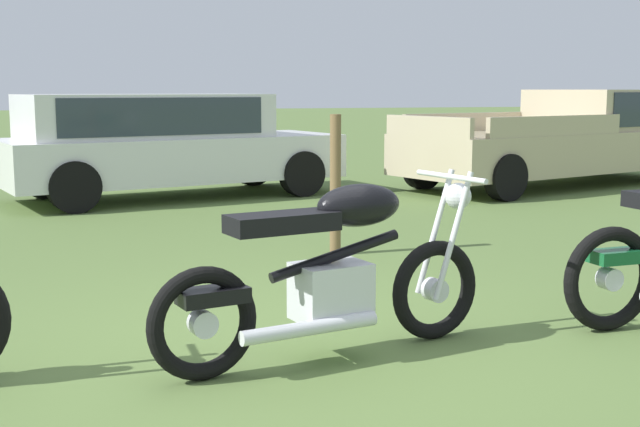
{
  "coord_description": "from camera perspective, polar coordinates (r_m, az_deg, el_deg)",
  "views": [
    {
      "loc": [
        -1.27,
        -4.58,
        1.49
      ],
      "look_at": [
        0.66,
        1.67,
        0.53
      ],
      "focal_mm": 47.19,
      "sensor_mm": 36.0,
      "label": 1
    }
  ],
  "objects": [
    {
      "name": "ground_plane",
      "position": [
        4.98,
        -1.64,
        -9.03
      ],
      "size": [
        120.0,
        120.0,
        0.0
      ],
      "primitive_type": "plane",
      "color": "#567038"
    },
    {
      "name": "motorcycle_black",
      "position": [
        4.68,
        0.85,
        -4.0
      ],
      "size": [
        2.06,
        0.82,
        1.02
      ],
      "rotation": [
        0.0,
        0.0,
        0.22
      ],
      "color": "black",
      "rests_on": "ground"
    },
    {
      "name": "car_white",
      "position": [
        11.76,
        -10.82,
        5.06
      ],
      "size": [
        4.86,
        2.74,
        1.43
      ],
      "rotation": [
        0.0,
        0.0,
        0.24
      ],
      "color": "silver",
      "rests_on": "ground"
    },
    {
      "name": "pickup_truck_beige",
      "position": [
        13.84,
        16.5,
        5.01
      ],
      "size": [
        5.69,
        3.33,
        1.49
      ],
      "rotation": [
        0.0,
        0.0,
        0.3
      ],
      "color": "#BCAD8C",
      "rests_on": "ground"
    },
    {
      "name": "fence_post_wooden",
      "position": [
        7.58,
        1.05,
        1.93
      ],
      "size": [
        0.1,
        0.1,
        1.27
      ],
      "primitive_type": "cylinder",
      "color": "brown",
      "rests_on": "ground"
    }
  ]
}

